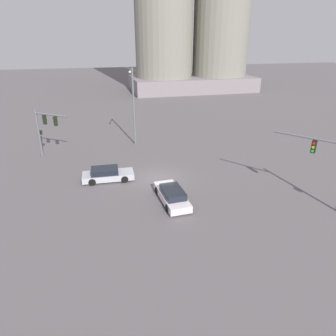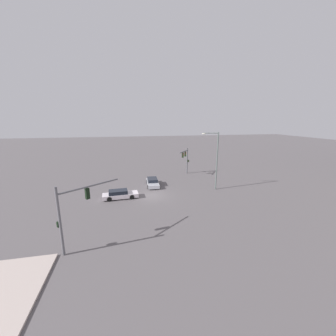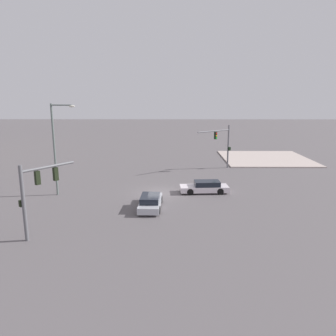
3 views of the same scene
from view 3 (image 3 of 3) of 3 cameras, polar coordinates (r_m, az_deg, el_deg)
ground_plane at (r=33.08m, az=-1.29°, el=-4.37°), size 215.71×215.71×0.00m
sidewalk_corner at (r=53.09m, az=16.67°, el=1.63°), size 13.15×13.10×0.15m
traffic_signal_near_corner at (r=43.78m, az=9.53°, el=4.71°), size 3.56×4.81×5.84m
traffic_signal_opposite_side at (r=23.87m, az=-22.29°, el=-3.32°), size 3.48×2.92×5.24m
streetlamp_curved_arm at (r=33.06m, az=-18.98°, el=4.07°), size 0.83×2.53×8.93m
sedan_car_approaching at (r=33.22m, az=6.49°, el=-3.34°), size 2.02×4.95×1.21m
sedan_car_waiting_far at (r=28.54m, az=-3.10°, el=-5.94°), size 4.66×2.00×1.21m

